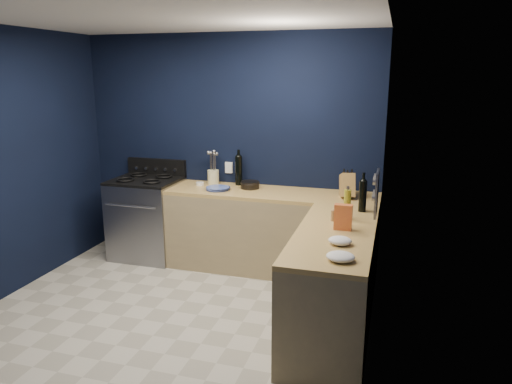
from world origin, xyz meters
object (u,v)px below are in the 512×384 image
at_px(gas_range, 147,219).
at_px(utensil_crock, 213,177).
at_px(crouton_bag, 343,217).
at_px(plate_stack, 218,188).
at_px(knife_block, 347,186).

distance_m(gas_range, utensil_crock, 0.96).
relative_size(utensil_crock, crouton_bag, 0.77).
distance_m(plate_stack, crouton_bag, 1.79).
xyz_separation_m(utensil_crock, knife_block, (1.56, -0.18, 0.04)).
xyz_separation_m(gas_range, crouton_bag, (2.42, -1.06, 0.55)).
xyz_separation_m(plate_stack, crouton_bag, (1.49, -1.00, 0.09)).
distance_m(knife_block, crouton_bag, 1.08).
height_order(gas_range, crouton_bag, crouton_bag).
distance_m(gas_range, crouton_bag, 2.70).
bearing_deg(crouton_bag, utensil_crock, 142.74).
xyz_separation_m(knife_block, crouton_bag, (0.08, -1.08, -0.02)).
bearing_deg(plate_stack, utensil_crock, 120.41).
height_order(plate_stack, knife_block, knife_block).
distance_m(gas_range, knife_block, 2.40).
height_order(gas_range, utensil_crock, utensil_crock).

